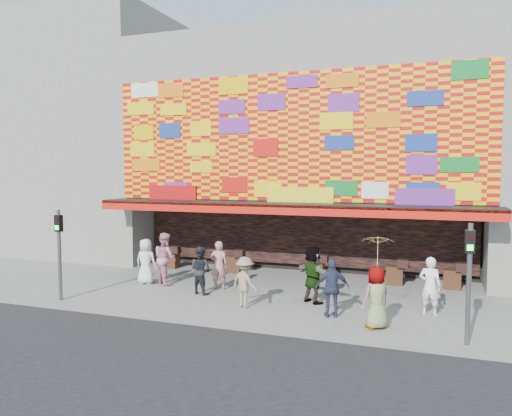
% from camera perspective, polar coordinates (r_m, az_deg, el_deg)
% --- Properties ---
extents(ground, '(90.00, 90.00, 0.00)m').
position_cam_1_polar(ground, '(16.08, -0.45, -11.11)').
color(ground, slate).
rests_on(ground, ground).
extents(road_strip, '(30.00, 8.00, 0.02)m').
position_cam_1_polar(road_strip, '(10.58, -13.64, -19.58)').
color(road_strip, black).
rests_on(road_strip, ground).
extents(shop_building, '(15.20, 9.40, 10.00)m').
position_cam_1_polar(shop_building, '(23.35, 6.63, 6.64)').
color(shop_building, gray).
rests_on(shop_building, ground).
extents(neighbor_left, '(11.00, 8.00, 12.00)m').
position_cam_1_polar(neighbor_left, '(29.15, -19.39, 7.46)').
color(neighbor_left, gray).
rests_on(neighbor_left, ground).
extents(signal_left, '(0.22, 0.20, 3.00)m').
position_cam_1_polar(signal_left, '(17.62, -21.57, -3.87)').
color(signal_left, '#59595B').
rests_on(signal_left, ground).
extents(signal_right, '(0.22, 0.20, 3.00)m').
position_cam_1_polar(signal_right, '(13.26, 23.19, -6.53)').
color(signal_right, '#59595B').
rests_on(signal_right, ground).
extents(ped_a, '(0.85, 0.56, 1.71)m').
position_cam_1_polar(ped_a, '(19.34, -12.48, -5.98)').
color(ped_a, white).
rests_on(ped_a, ground).
extents(ped_b, '(0.72, 0.56, 1.75)m').
position_cam_1_polar(ped_b, '(18.10, -4.27, -6.52)').
color(ped_b, tan).
rests_on(ped_b, ground).
extents(ped_c, '(0.94, 0.81, 1.66)m').
position_cam_1_polar(ped_c, '(17.52, -6.36, -7.05)').
color(ped_c, '#222227').
rests_on(ped_c, ground).
extents(ped_d, '(1.18, 0.96, 1.59)m').
position_cam_1_polar(ped_d, '(15.73, -1.27, -8.47)').
color(ped_d, gray).
rests_on(ped_d, ground).
extents(ped_e, '(1.09, 0.76, 1.72)m').
position_cam_1_polar(ped_e, '(14.86, 8.70, -9.02)').
color(ped_e, '#2C344E').
rests_on(ped_e, ground).
extents(ped_f, '(1.73, 1.40, 1.85)m').
position_cam_1_polar(ped_f, '(16.33, 6.53, -7.56)').
color(ped_f, gray).
rests_on(ped_f, ground).
extents(ped_g, '(0.97, 0.96, 1.69)m').
position_cam_1_polar(ped_g, '(14.05, 13.61, -9.93)').
color(ped_g, gray).
rests_on(ped_g, ground).
extents(ped_h, '(0.70, 0.52, 1.74)m').
position_cam_1_polar(ped_h, '(15.78, 19.27, -8.40)').
color(ped_h, white).
rests_on(ped_h, ground).
extents(ped_i, '(1.20, 1.14, 1.95)m').
position_cam_1_polar(ped_i, '(19.17, -10.35, -5.67)').
color(ped_i, '#D08697').
rests_on(ped_i, ground).
extents(parasol, '(1.16, 1.17, 1.78)m').
position_cam_1_polar(parasol, '(13.80, 13.70, -4.82)').
color(parasol, beige).
rests_on(parasol, ground).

